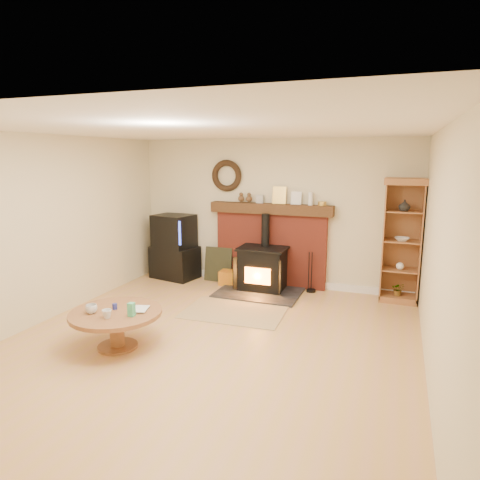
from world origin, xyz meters
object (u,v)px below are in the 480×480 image
at_px(wood_stove, 262,270).
at_px(curio_cabinet, 402,241).
at_px(coffee_table, 116,318).
at_px(tv_unit, 175,248).

distance_m(wood_stove, curio_cabinet, 2.32).
bearing_deg(coffee_table, wood_stove, 70.67).
relative_size(tv_unit, coffee_table, 1.11).
height_order(wood_stove, tv_unit, wood_stove).
bearing_deg(tv_unit, coffee_table, -74.26).
bearing_deg(curio_cabinet, wood_stove, -172.83).
relative_size(wood_stove, coffee_table, 1.27).
height_order(wood_stove, curio_cabinet, curio_cabinet).
bearing_deg(coffee_table, curio_cabinet, 43.70).
bearing_deg(wood_stove, curio_cabinet, 7.17).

